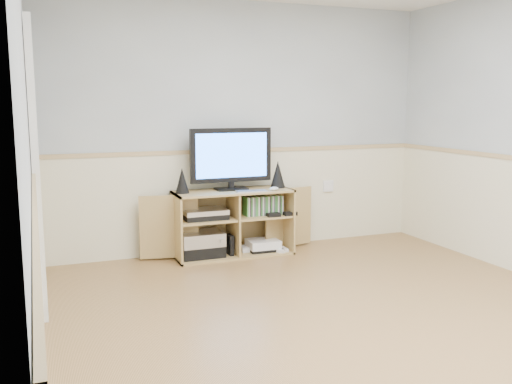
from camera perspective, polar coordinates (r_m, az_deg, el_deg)
room at (r=3.87m, az=8.47°, el=4.54°), size 4.04×4.54×2.54m
media_cabinet at (r=5.70m, az=-2.48°, el=-2.94°), size 1.82×0.44×0.65m
monitor at (r=5.59m, az=-2.51°, el=3.54°), size 0.82×0.18×0.61m
speaker_left at (r=5.45m, az=-7.40°, el=1.14°), size 0.13×0.13×0.24m
speaker_right at (r=5.77m, az=2.19°, el=1.79°), size 0.15×0.15×0.27m
keyboard at (r=5.51m, az=-0.46°, el=0.09°), size 0.31×0.16×0.01m
mouse at (r=5.59m, az=1.81°, el=0.35°), size 0.11×0.08×0.04m
av_components at (r=5.58m, az=-5.35°, el=-4.42°), size 0.51×0.31×0.47m
game_consoles at (r=5.80m, az=0.57°, el=-5.37°), size 0.45×0.30×0.11m
game_cases at (r=5.71m, az=0.71°, el=-1.34°), size 0.39×0.13×0.19m
wall_outlet at (r=6.28m, az=7.20°, el=0.60°), size 0.12×0.03×0.12m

